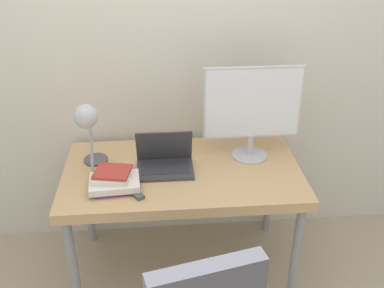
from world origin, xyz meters
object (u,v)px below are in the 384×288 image
object	(u,v)px
laptop	(165,161)
book_stack	(113,181)
desk_lamp	(87,123)
monitor	(252,108)

from	to	relation	value
laptop	book_stack	xyz separation A→B (m)	(-0.27, -0.17, -0.00)
laptop	desk_lamp	distance (m)	0.48
monitor	desk_lamp	size ratio (longest dim) A/B	1.31
monitor	desk_lamp	distance (m)	0.91
laptop	book_stack	size ratio (longest dim) A/B	1.16
desk_lamp	book_stack	bearing A→B (deg)	-51.05
desk_lamp	book_stack	size ratio (longest dim) A/B	1.57
monitor	desk_lamp	world-z (taller)	monitor
laptop	monitor	xyz separation A→B (m)	(0.50, 0.11, 0.26)
desk_lamp	monitor	bearing A→B (deg)	7.74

